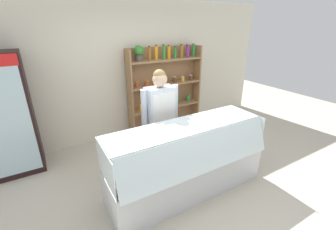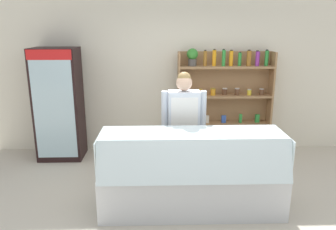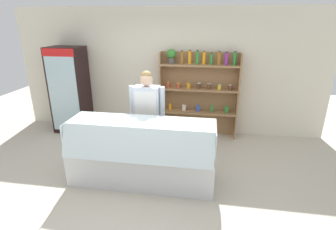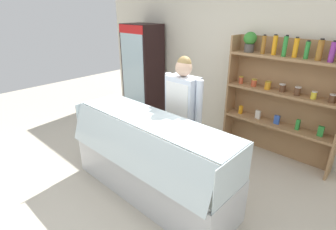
# 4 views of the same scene
# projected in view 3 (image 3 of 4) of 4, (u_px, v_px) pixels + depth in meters

# --- Properties ---
(ground_plane) EXTENTS (12.00, 12.00, 0.00)m
(ground_plane) POSITION_uv_depth(u_px,v_px,m) (144.00, 182.00, 4.16)
(ground_plane) COLOR beige
(back_wall) EXTENTS (6.80, 0.10, 2.70)m
(back_wall) POSITION_uv_depth(u_px,v_px,m) (167.00, 72.00, 5.77)
(back_wall) COLOR silver
(back_wall) RESTS_ON ground
(drinks_fridge) EXTENTS (0.74, 0.57, 1.90)m
(drinks_fridge) POSITION_uv_depth(u_px,v_px,m) (70.00, 90.00, 5.84)
(drinks_fridge) COLOR black
(drinks_fridge) RESTS_ON ground
(shelving_unit) EXTENTS (1.65, 0.29, 1.87)m
(shelving_unit) POSITION_uv_depth(u_px,v_px,m) (198.00, 89.00, 5.56)
(shelving_unit) COLOR #9E754C
(shelving_unit) RESTS_ON ground
(deli_display_case) EXTENTS (2.23, 0.76, 1.01)m
(deli_display_case) POSITION_uv_depth(u_px,v_px,m) (142.00, 163.00, 4.10)
(deli_display_case) COLOR silver
(deli_display_case) RESTS_ON ground
(shop_clerk) EXTENTS (0.62, 0.25, 1.65)m
(shop_clerk) POSITION_uv_depth(u_px,v_px,m) (147.00, 110.00, 4.48)
(shop_clerk) COLOR #4C4233
(shop_clerk) RESTS_ON ground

